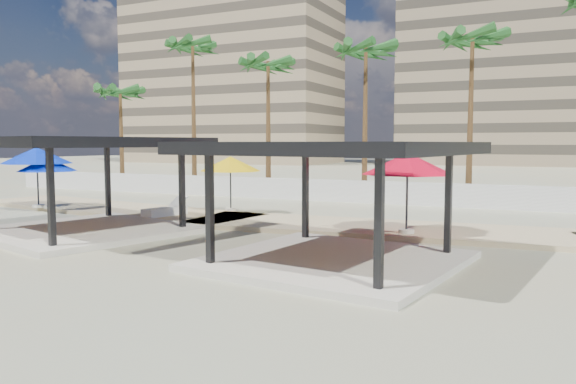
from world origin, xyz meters
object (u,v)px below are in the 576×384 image
pavilion_west (84,177)px  umbrella_a (47,165)px  pavilion_central (334,192)px  umbrella_c (408,164)px  lounger_a (166,211)px

pavilion_west → umbrella_a: pavilion_west is taller
pavilion_central → umbrella_a: (-16.19, 4.89, 0.28)m
umbrella_a → umbrella_c: bearing=0.0°
pavilion_central → umbrella_c: bearing=88.9°
pavilion_central → umbrella_a: 16.92m
umbrella_a → pavilion_central: bearing=-16.8°
pavilion_central → lounger_a: bearing=159.5°
pavilion_central → pavilion_west: size_ratio=0.87×
pavilion_central → umbrella_c: (0.74, 4.89, 0.59)m
pavilion_central → umbrella_a: bearing=170.8°
pavilion_west → pavilion_central: bearing=9.5°
lounger_a → umbrella_c: bearing=-78.9°
pavilion_west → umbrella_c: (10.60, 3.95, 0.49)m
pavilion_central → lounger_a: (-9.55, 5.10, -1.57)m
pavilion_central → lounger_a: pavilion_central is taller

